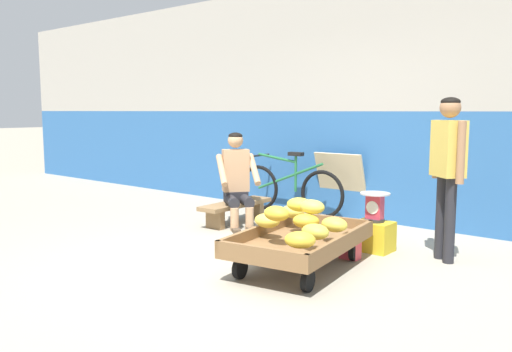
{
  "coord_description": "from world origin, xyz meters",
  "views": [
    {
      "loc": [
        3.26,
        -3.36,
        1.41
      ],
      "look_at": [
        -0.13,
        0.72,
        0.75
      ],
      "focal_mm": 37.1,
      "sensor_mm": 36.0,
      "label": 1
    }
  ],
  "objects_px": {
    "plastic_crate": "(374,236)",
    "shopping_bag": "(350,246)",
    "banana_cart": "(300,243)",
    "vendor_seated": "(237,179)",
    "weighing_scale": "(375,207)",
    "sign_board": "(342,185)",
    "low_bench": "(236,208)",
    "customer_adult": "(448,160)",
    "bicycle_near_left": "(289,189)"
  },
  "relations": [
    {
      "from": "banana_cart",
      "to": "weighing_scale",
      "type": "bearing_deg",
      "value": 77.85
    },
    {
      "from": "plastic_crate",
      "to": "shopping_bag",
      "type": "distance_m",
      "value": 0.41
    },
    {
      "from": "vendor_seated",
      "to": "bicycle_near_left",
      "type": "relative_size",
      "value": 0.69
    },
    {
      "from": "weighing_scale",
      "to": "sign_board",
      "type": "xyz_separation_m",
      "value": [
        -1.14,
        1.29,
        -0.03
      ]
    },
    {
      "from": "low_bench",
      "to": "banana_cart",
      "type": "bearing_deg",
      "value": -31.79
    },
    {
      "from": "low_bench",
      "to": "vendor_seated",
      "type": "bearing_deg",
      "value": -37.5
    },
    {
      "from": "banana_cart",
      "to": "vendor_seated",
      "type": "distance_m",
      "value": 1.99
    },
    {
      "from": "weighing_scale",
      "to": "sign_board",
      "type": "height_order",
      "value": "sign_board"
    },
    {
      "from": "low_bench",
      "to": "shopping_bag",
      "type": "height_order",
      "value": "low_bench"
    },
    {
      "from": "weighing_scale",
      "to": "plastic_crate",
      "type": "bearing_deg",
      "value": 90.0
    },
    {
      "from": "low_bench",
      "to": "sign_board",
      "type": "xyz_separation_m",
      "value": [
        0.81,
        1.2,
        0.23
      ]
    },
    {
      "from": "banana_cart",
      "to": "sign_board",
      "type": "bearing_deg",
      "value": 112.11
    },
    {
      "from": "low_bench",
      "to": "customer_adult",
      "type": "bearing_deg",
      "value": 0.29
    },
    {
      "from": "banana_cart",
      "to": "plastic_crate",
      "type": "xyz_separation_m",
      "value": [
        0.21,
        0.99,
        -0.09
      ]
    },
    {
      "from": "shopping_bag",
      "to": "plastic_crate",
      "type": "bearing_deg",
      "value": 84.78
    },
    {
      "from": "sign_board",
      "to": "shopping_bag",
      "type": "xyz_separation_m",
      "value": [
        1.1,
        -1.7,
        -0.31
      ]
    },
    {
      "from": "plastic_crate",
      "to": "shopping_bag",
      "type": "xyz_separation_m",
      "value": [
        -0.04,
        -0.41,
        -0.03
      ]
    },
    {
      "from": "vendor_seated",
      "to": "weighing_scale",
      "type": "bearing_deg",
      "value": -1.11
    },
    {
      "from": "weighing_scale",
      "to": "shopping_bag",
      "type": "distance_m",
      "value": 0.53
    },
    {
      "from": "low_bench",
      "to": "shopping_bag",
      "type": "distance_m",
      "value": 1.98
    },
    {
      "from": "bicycle_near_left",
      "to": "shopping_bag",
      "type": "relative_size",
      "value": 6.92
    },
    {
      "from": "banana_cart",
      "to": "weighing_scale",
      "type": "height_order",
      "value": "weighing_scale"
    },
    {
      "from": "banana_cart",
      "to": "shopping_bag",
      "type": "distance_m",
      "value": 0.62
    },
    {
      "from": "bicycle_near_left",
      "to": "customer_adult",
      "type": "xyz_separation_m",
      "value": [
        2.47,
        -0.9,
        0.6
      ]
    },
    {
      "from": "vendor_seated",
      "to": "weighing_scale",
      "type": "xyz_separation_m",
      "value": [
        1.88,
        -0.04,
        -0.11
      ]
    },
    {
      "from": "customer_adult",
      "to": "vendor_seated",
      "type": "bearing_deg",
      "value": -178.5
    },
    {
      "from": "low_bench",
      "to": "bicycle_near_left",
      "type": "height_order",
      "value": "bicycle_near_left"
    },
    {
      "from": "low_bench",
      "to": "sign_board",
      "type": "relative_size",
      "value": 1.29
    },
    {
      "from": "banana_cart",
      "to": "shopping_bag",
      "type": "xyz_separation_m",
      "value": [
        0.18,
        0.58,
        -0.12
      ]
    },
    {
      "from": "plastic_crate",
      "to": "bicycle_near_left",
      "type": "distance_m",
      "value": 2.06
    },
    {
      "from": "sign_board",
      "to": "customer_adult",
      "type": "relative_size",
      "value": 0.56
    },
    {
      "from": "vendor_seated",
      "to": "sign_board",
      "type": "xyz_separation_m",
      "value": [
        0.74,
        1.25,
        -0.14
      ]
    },
    {
      "from": "weighing_scale",
      "to": "shopping_bag",
      "type": "bearing_deg",
      "value": -95.24
    },
    {
      "from": "vendor_seated",
      "to": "shopping_bag",
      "type": "relative_size",
      "value": 4.75
    },
    {
      "from": "vendor_seated",
      "to": "weighing_scale",
      "type": "distance_m",
      "value": 1.89
    },
    {
      "from": "plastic_crate",
      "to": "customer_adult",
      "type": "bearing_deg",
      "value": 8.63
    },
    {
      "from": "low_bench",
      "to": "plastic_crate",
      "type": "height_order",
      "value": "plastic_crate"
    },
    {
      "from": "banana_cart",
      "to": "vendor_seated",
      "type": "bearing_deg",
      "value": 148.47
    },
    {
      "from": "low_bench",
      "to": "weighing_scale",
      "type": "xyz_separation_m",
      "value": [
        1.95,
        -0.09,
        0.25
      ]
    },
    {
      "from": "banana_cart",
      "to": "bicycle_near_left",
      "type": "xyz_separation_m",
      "value": [
        -1.58,
        1.99,
        0.11
      ]
    },
    {
      "from": "low_bench",
      "to": "customer_adult",
      "type": "height_order",
      "value": "customer_adult"
    },
    {
      "from": "plastic_crate",
      "to": "bicycle_near_left",
      "type": "relative_size",
      "value": 0.22
    },
    {
      "from": "plastic_crate",
      "to": "weighing_scale",
      "type": "height_order",
      "value": "weighing_scale"
    },
    {
      "from": "sign_board",
      "to": "shopping_bag",
      "type": "height_order",
      "value": "sign_board"
    },
    {
      "from": "shopping_bag",
      "to": "banana_cart",
      "type": "bearing_deg",
      "value": -106.83
    },
    {
      "from": "plastic_crate",
      "to": "sign_board",
      "type": "xyz_separation_m",
      "value": [
        -1.14,
        1.29,
        0.28
      ]
    },
    {
      "from": "plastic_crate",
      "to": "shopping_bag",
      "type": "bearing_deg",
      "value": -95.22
    },
    {
      "from": "low_bench",
      "to": "weighing_scale",
      "type": "relative_size",
      "value": 3.7
    },
    {
      "from": "weighing_scale",
      "to": "customer_adult",
      "type": "xyz_separation_m",
      "value": [
        0.67,
        0.1,
        0.5
      ]
    },
    {
      "from": "low_bench",
      "to": "bicycle_near_left",
      "type": "relative_size",
      "value": 0.67
    }
  ]
}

